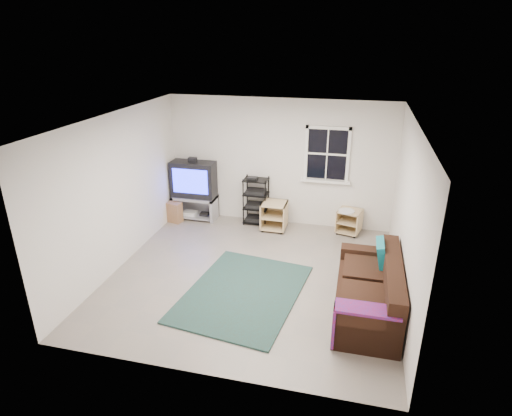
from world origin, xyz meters
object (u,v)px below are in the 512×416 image
(av_rack, at_px, (256,204))
(tv_unit, at_px, (194,185))
(side_table_left, at_px, (275,214))
(side_table_right, at_px, (349,219))
(sofa, at_px, (370,293))

(av_rack, bearing_deg, tv_unit, -177.81)
(side_table_left, height_order, side_table_right, side_table_left)
(av_rack, bearing_deg, sofa, -48.93)
(side_table_right, bearing_deg, sofa, -81.63)
(tv_unit, xyz_separation_m, side_table_left, (1.78, -0.13, -0.44))
(av_rack, bearing_deg, side_table_left, -22.48)
(tv_unit, height_order, sofa, tv_unit)
(tv_unit, xyz_separation_m, side_table_right, (3.28, 0.04, -0.46))
(side_table_right, relative_size, sofa, 0.28)
(tv_unit, height_order, av_rack, tv_unit)
(side_table_right, distance_m, sofa, 2.68)
(side_table_left, bearing_deg, av_rack, 157.52)
(side_table_right, bearing_deg, av_rack, 179.54)
(side_table_left, height_order, sofa, sofa)
(av_rack, xyz_separation_m, side_table_left, (0.43, -0.18, -0.13))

